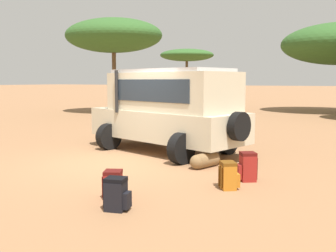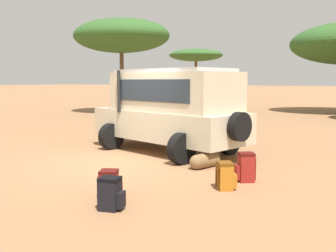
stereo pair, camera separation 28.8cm
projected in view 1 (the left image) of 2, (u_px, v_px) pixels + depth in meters
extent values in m
plane|color=#936642|center=(116.00, 164.00, 10.02)|extent=(320.00, 320.00, 0.00)
cube|color=beige|center=(166.00, 124.00, 11.64)|extent=(5.23, 3.16, 0.84)
cube|color=beige|center=(172.00, 92.00, 11.35)|extent=(4.16, 2.76, 1.10)
cube|color=#232D38|center=(138.00, 92.00, 12.42)|extent=(0.48, 1.52, 0.77)
cube|color=#232D38|center=(149.00, 91.00, 10.71)|extent=(2.84, 0.84, 0.60)
cube|color=#232D38|center=(193.00, 89.00, 11.99)|extent=(2.84, 0.84, 0.60)
cube|color=#B7B7B7|center=(171.00, 71.00, 11.32)|extent=(3.77, 2.58, 0.10)
cube|color=black|center=(113.00, 123.00, 13.45)|extent=(0.59, 1.60, 0.56)
cylinder|color=black|center=(117.00, 91.00, 11.61)|extent=(0.10, 0.10, 1.25)
cylinder|color=black|center=(109.00, 137.00, 12.06)|extent=(0.49, 0.85, 0.80)
cylinder|color=black|center=(155.00, 131.00, 13.43)|extent=(0.49, 0.85, 0.80)
cylinder|color=black|center=(181.00, 148.00, 9.94)|extent=(0.49, 0.85, 0.80)
cylinder|color=black|center=(227.00, 140.00, 11.31)|extent=(0.49, 0.85, 0.80)
cylinder|color=black|center=(239.00, 126.00, 9.82)|extent=(0.41, 0.77, 0.74)
cube|color=#B26619|center=(228.00, 177.00, 7.67)|extent=(0.42, 0.44, 0.47)
cube|color=#B26619|center=(236.00, 180.00, 7.69)|extent=(0.22, 0.27, 0.26)
cube|color=#62380E|center=(228.00, 164.00, 7.64)|extent=(0.42, 0.44, 0.07)
cylinder|color=#62380E|center=(219.00, 176.00, 7.73)|extent=(0.04, 0.04, 0.40)
cylinder|color=#62380E|center=(221.00, 178.00, 7.57)|extent=(0.04, 0.04, 0.40)
cube|color=maroon|center=(248.00, 168.00, 8.28)|extent=(0.43, 0.43, 0.55)
cube|color=maroon|center=(239.00, 171.00, 8.27)|extent=(0.20, 0.25, 0.30)
cube|color=#4D100E|center=(248.00, 154.00, 8.24)|extent=(0.43, 0.43, 0.07)
cylinder|color=#4D100E|center=(257.00, 169.00, 8.22)|extent=(0.04, 0.04, 0.47)
cylinder|color=#4D100E|center=(254.00, 167.00, 8.37)|extent=(0.04, 0.04, 0.47)
cube|color=maroon|center=(113.00, 186.00, 7.05)|extent=(0.41, 0.43, 0.44)
cube|color=maroon|center=(123.00, 189.00, 7.05)|extent=(0.18, 0.26, 0.24)
cube|color=#4D100E|center=(113.00, 172.00, 7.02)|extent=(0.41, 0.42, 0.07)
cylinder|color=#4D100E|center=(105.00, 185.00, 7.14)|extent=(0.04, 0.04, 0.38)
cylinder|color=#4D100E|center=(103.00, 187.00, 6.99)|extent=(0.04, 0.04, 0.38)
cube|color=black|center=(116.00, 196.00, 6.40)|extent=(0.38, 0.38, 0.48)
cube|color=black|center=(127.00, 200.00, 6.36)|extent=(0.14, 0.24, 0.26)
cube|color=black|center=(116.00, 180.00, 6.37)|extent=(0.39, 0.36, 0.07)
cylinder|color=black|center=(107.00, 194.00, 6.51)|extent=(0.04, 0.04, 0.41)
cylinder|color=black|center=(104.00, 196.00, 6.38)|extent=(0.04, 0.04, 0.41)
cylinder|color=brown|center=(205.00, 160.00, 9.58)|extent=(0.51, 0.68, 0.35)
sphere|color=brown|center=(213.00, 158.00, 9.79)|extent=(0.35, 0.35, 0.35)
sphere|color=brown|center=(197.00, 162.00, 9.37)|extent=(0.35, 0.35, 0.35)
torus|color=#493721|center=(205.00, 152.00, 9.56)|extent=(0.07, 0.16, 0.16)
cylinder|color=brown|center=(187.00, 81.00, 39.74)|extent=(0.26, 0.26, 4.14)
ellipsoid|color=#2D5623|center=(187.00, 55.00, 39.44)|extent=(5.40, 5.37, 1.21)
cylinder|color=brown|center=(114.00, 82.00, 25.58)|extent=(0.27, 0.27, 4.07)
ellipsoid|color=#2D5623|center=(114.00, 36.00, 25.24)|extent=(6.44, 5.72, 2.15)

